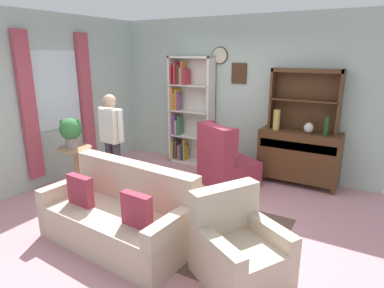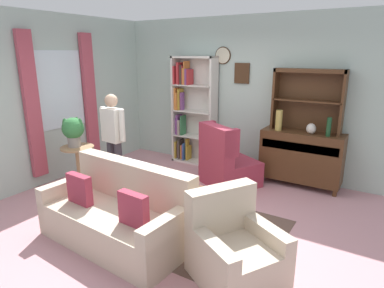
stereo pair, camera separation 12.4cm
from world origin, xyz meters
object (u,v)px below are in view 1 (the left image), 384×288
(bottle_wine, at_px, (326,126))
(armchair_floral, at_px, (239,251))
(potted_plant_small, at_px, (103,181))
(sideboard_hutch, at_px, (306,91))
(plant_stand, at_px, (76,164))
(vase_round, at_px, (309,128))
(person_reading, at_px, (112,136))
(sideboard, at_px, (299,155))
(wingback_chair, at_px, (225,163))
(couch_floral, at_px, (120,217))
(potted_plant_large, at_px, (71,130))
(vase_tall, at_px, (277,120))
(coffee_table, at_px, (172,191))
(bookshelf, at_px, (188,111))
(book_stack, at_px, (162,184))

(bottle_wine, bearing_deg, armchair_floral, -96.81)
(bottle_wine, bearing_deg, potted_plant_small, -149.44)
(sideboard_hutch, bearing_deg, plant_stand, -144.65)
(vase_round, bearing_deg, person_reading, -146.68)
(sideboard, xyz_separation_m, potted_plant_small, (-2.64, -1.88, -0.35))
(sideboard_hutch, xyz_separation_m, wingback_chair, (-1.05, -0.76, -1.18))
(couch_floral, distance_m, armchair_floral, 1.46)
(sideboard, relative_size, potted_plant_large, 2.76)
(vase_tall, relative_size, vase_round, 1.98)
(sideboard, relative_size, bottle_wine, 4.38)
(wingback_chair, height_order, potted_plant_small, wingback_chair)
(sideboard, relative_size, sideboard_hutch, 1.18)
(coffee_table, bearing_deg, armchair_floral, -30.16)
(wingback_chair, bearing_deg, person_reading, -141.70)
(armchair_floral, bearing_deg, potted_plant_small, 162.11)
(wingback_chair, bearing_deg, sideboard_hutch, 36.03)
(potted_plant_small, bearing_deg, potted_plant_large, -158.01)
(armchair_floral, distance_m, potted_plant_small, 2.86)
(wingback_chair, distance_m, plant_stand, 2.41)
(sideboard, height_order, bottle_wine, bottle_wine)
(vase_round, relative_size, coffee_table, 0.21)
(armchair_floral, relative_size, potted_plant_large, 2.23)
(bottle_wine, relative_size, wingback_chair, 0.27)
(potted_plant_large, bearing_deg, sideboard_hutch, 35.15)
(bookshelf, distance_m, plant_stand, 2.36)
(armchair_floral, distance_m, plant_stand, 3.19)
(coffee_table, bearing_deg, sideboard_hutch, 60.36)
(bottle_wine, distance_m, armchair_floral, 2.80)
(sideboard, bearing_deg, book_stack, -122.67)
(vase_round, height_order, person_reading, person_reading)
(sideboard_hutch, height_order, person_reading, sideboard_hutch)
(bottle_wine, relative_size, potted_plant_small, 1.10)
(couch_floral, bearing_deg, potted_plant_small, 142.42)
(bottle_wine, height_order, potted_plant_small, bottle_wine)
(vase_tall, relative_size, bottle_wine, 1.13)
(bookshelf, distance_m, bottle_wine, 2.61)
(armchair_floral, relative_size, coffee_table, 1.31)
(bookshelf, height_order, vase_round, bookshelf)
(sideboard_hutch, distance_m, couch_floral, 3.50)
(couch_floral, height_order, person_reading, person_reading)
(couch_floral, bearing_deg, book_stack, 86.01)
(sideboard_hutch, height_order, wingback_chair, sideboard_hutch)
(person_reading, distance_m, book_stack, 1.26)
(vase_round, height_order, wingback_chair, vase_round)
(bookshelf, height_order, vase_tall, bookshelf)
(vase_tall, xyz_separation_m, vase_round, (0.52, 0.01, -0.08))
(vase_round, relative_size, person_reading, 0.11)
(potted_plant_small, bearing_deg, armchair_floral, -17.89)
(vase_tall, height_order, couch_floral, vase_tall)
(vase_tall, relative_size, person_reading, 0.22)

